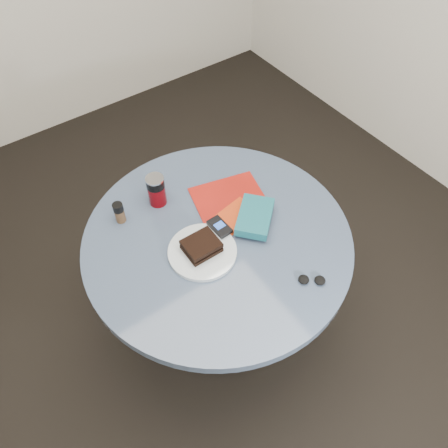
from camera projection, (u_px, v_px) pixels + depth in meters
ground at (219, 326)px, 2.20m from camera, size 4.00×4.00×0.00m
table at (218, 261)px, 1.74m from camera, size 1.00×1.00×0.75m
plate at (202, 252)px, 1.56m from camera, size 0.26×0.26×0.02m
sandwich at (201, 246)px, 1.54m from camera, size 0.12×0.10×0.04m
soda_can at (156, 190)px, 1.67m from camera, size 0.08×0.08×0.13m
pepper_grinder at (119, 212)px, 1.63m from camera, size 0.04×0.04×0.09m
magazine at (228, 197)px, 1.74m from camera, size 0.32×0.27×0.00m
red_book at (236, 216)px, 1.66m from camera, size 0.18×0.13×0.01m
novel at (255, 217)px, 1.63m from camera, size 0.22×0.21×0.04m
mp3_player at (220, 227)px, 1.61m from camera, size 0.06×0.10×0.02m
headphones at (312, 280)px, 1.49m from camera, size 0.10×0.09×0.02m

